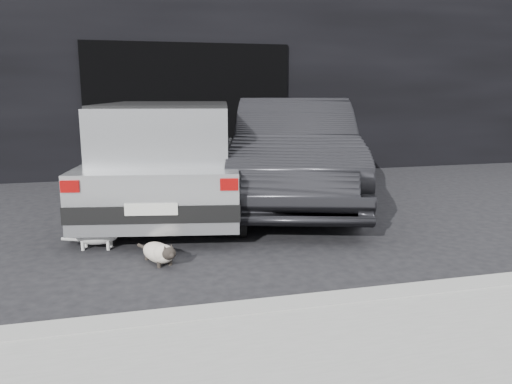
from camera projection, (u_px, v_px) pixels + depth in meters
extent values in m
plane|color=black|center=(149.00, 233.00, 6.04)|extent=(80.00, 80.00, 0.00)
cube|color=black|center=(178.00, 55.00, 11.48)|extent=(34.00, 4.00, 5.00)
cube|color=black|center=(189.00, 111.00, 9.81)|extent=(4.00, 0.10, 2.60)
cube|color=gray|center=(298.00, 309.00, 3.80)|extent=(18.00, 0.25, 0.12)
cube|color=#BABCBF|center=(171.00, 174.00, 7.18)|extent=(2.56, 4.38, 0.65)
cube|color=#BABCBF|center=(168.00, 129.00, 6.85)|extent=(2.09, 2.99, 0.65)
cube|color=black|center=(168.00, 129.00, 6.85)|extent=(2.08, 2.89, 0.53)
cube|color=black|center=(153.00, 213.00, 5.27)|extent=(1.85, 0.51, 0.19)
cube|color=black|center=(183.00, 161.00, 9.14)|extent=(1.85, 0.51, 0.19)
cube|color=silver|center=(151.00, 209.00, 5.17)|extent=(0.54, 0.12, 0.13)
cube|color=#8C0707|center=(70.00, 186.00, 5.07)|extent=(0.19, 0.07, 0.13)
cube|color=#8C0707|center=(229.00, 184.00, 5.17)|extent=(0.19, 0.07, 0.13)
cube|color=black|center=(167.00, 104.00, 6.78)|extent=(2.04, 2.72, 0.03)
cylinder|color=black|center=(80.00, 213.00, 5.72)|extent=(0.34, 0.66, 0.63)
cylinder|color=slate|center=(69.00, 213.00, 5.72)|extent=(0.08, 0.35, 0.35)
cylinder|color=black|center=(236.00, 210.00, 5.84)|extent=(0.34, 0.66, 0.63)
cylinder|color=slate|center=(247.00, 210.00, 5.85)|extent=(0.08, 0.35, 0.35)
cylinder|color=black|center=(128.00, 172.00, 8.56)|extent=(0.34, 0.66, 0.63)
cylinder|color=slate|center=(120.00, 172.00, 8.55)|extent=(0.08, 0.35, 0.35)
cylinder|color=black|center=(232.00, 171.00, 8.67)|extent=(0.34, 0.66, 0.63)
cylinder|color=slate|center=(239.00, 171.00, 8.68)|extent=(0.08, 0.35, 0.35)
imported|color=black|center=(294.00, 150.00, 7.66)|extent=(2.98, 5.07, 1.58)
ellipsoid|color=beige|center=(158.00, 252.00, 4.99)|extent=(0.40, 0.54, 0.19)
ellipsoid|color=beige|center=(163.00, 253.00, 4.89)|extent=(0.27, 0.27, 0.17)
ellipsoid|color=black|center=(169.00, 254.00, 4.78)|extent=(0.17, 0.16, 0.12)
sphere|color=black|center=(172.00, 256.00, 4.74)|extent=(0.05, 0.05, 0.05)
cone|color=black|center=(171.00, 247.00, 4.80)|extent=(0.06, 0.07, 0.06)
cone|color=black|center=(165.00, 248.00, 4.76)|extent=(0.06, 0.07, 0.06)
cylinder|color=black|center=(170.00, 262.00, 4.92)|extent=(0.04, 0.04, 0.06)
cylinder|color=black|center=(159.00, 265.00, 4.85)|extent=(0.04, 0.04, 0.06)
cylinder|color=black|center=(158.00, 255.00, 5.15)|extent=(0.04, 0.04, 0.06)
cylinder|color=black|center=(147.00, 257.00, 5.08)|extent=(0.04, 0.04, 0.06)
cylinder|color=black|center=(147.00, 249.00, 5.20)|extent=(0.20, 0.22, 0.08)
ellipsoid|color=silver|center=(96.00, 236.00, 5.42)|extent=(0.50, 0.33, 0.20)
ellipsoid|color=silver|center=(107.00, 234.00, 5.42)|extent=(0.24, 0.24, 0.17)
ellipsoid|color=silver|center=(118.00, 227.00, 5.41)|extent=(0.14, 0.15, 0.12)
sphere|color=silver|center=(123.00, 228.00, 5.41)|extent=(0.05, 0.05, 0.05)
cone|color=silver|center=(117.00, 222.00, 5.43)|extent=(0.06, 0.05, 0.06)
cone|color=silver|center=(116.00, 223.00, 5.36)|extent=(0.06, 0.05, 0.06)
cylinder|color=silver|center=(111.00, 242.00, 5.50)|extent=(0.04, 0.04, 0.12)
cylinder|color=silver|center=(108.00, 245.00, 5.38)|extent=(0.04, 0.04, 0.12)
cylinder|color=silver|center=(86.00, 242.00, 5.49)|extent=(0.04, 0.04, 0.12)
cylinder|color=silver|center=(83.00, 245.00, 5.38)|extent=(0.04, 0.04, 0.12)
cylinder|color=silver|center=(73.00, 240.00, 5.42)|extent=(0.26, 0.07, 0.08)
ellipsoid|color=gray|center=(88.00, 234.00, 5.39)|extent=(0.19, 0.16, 0.08)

